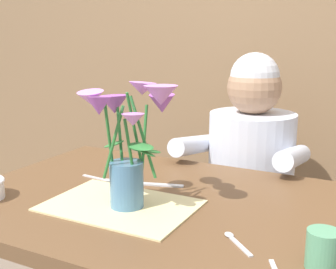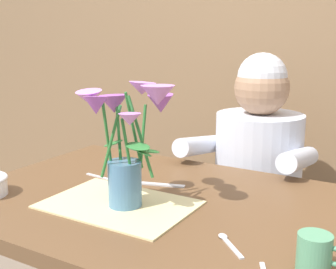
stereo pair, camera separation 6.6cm
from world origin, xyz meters
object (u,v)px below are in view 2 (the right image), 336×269
flower_vase (129,135)px  tea_cup (315,254)px  dinner_knife (155,184)px  seated_person (256,196)px

flower_vase → tea_cup: bearing=-10.8°
flower_vase → dinner_knife: bearing=101.0°
tea_cup → flower_vase: bearing=169.2°
seated_person → dinner_knife: (-0.16, -0.52, 0.18)m
dinner_knife → tea_cup: (0.55, -0.28, 0.04)m
seated_person → flower_vase: (-0.12, -0.70, 0.38)m
flower_vase → seated_person: bearing=80.2°
flower_vase → tea_cup: size_ratio=3.62×
seated_person → flower_vase: bearing=-101.9°
tea_cup → seated_person: bearing=116.1°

